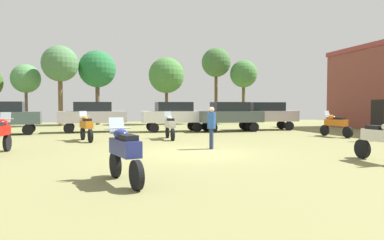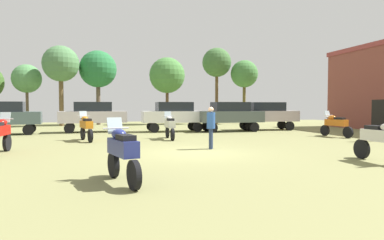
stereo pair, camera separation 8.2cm
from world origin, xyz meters
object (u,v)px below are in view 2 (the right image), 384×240
car_1 (2,115)px  car_6 (230,114)px  motorcycle_7 (86,126)px  tree_1 (61,64)px  motorcycle_2 (122,151)px  tree_6 (217,63)px  motorcycle_5 (336,124)px  car_4 (174,114)px  motorcycle_3 (170,126)px  motorcycle_4 (0,134)px  car_2 (93,115)px  car_3 (266,114)px  person_1 (211,124)px  tree_4 (244,74)px  tree_3 (27,79)px  tree_5 (98,70)px  tree_8 (167,76)px  motorcycle_9 (381,139)px

car_1 → car_6: size_ratio=1.04×
motorcycle_7 → tree_1: size_ratio=0.31×
motorcycle_2 → tree_6: size_ratio=0.28×
motorcycle_5 → car_4: size_ratio=0.52×
motorcycle_3 → tree_6: bearing=63.3°
motorcycle_4 → car_2: 10.27m
motorcycle_2 → car_3: bearing=38.2°
motorcycle_3 → tree_1: (-7.18, 13.66, 4.59)m
motorcycle_7 → person_1: (5.13, -4.42, 0.27)m
motorcycle_2 → tree_1: (-4.45, 23.40, 4.59)m
motorcycle_7 → person_1: person_1 is taller
motorcycle_5 → car_3: 6.13m
motorcycle_5 → person_1: size_ratio=1.32×
motorcycle_3 → car_6: (4.89, 4.33, 0.46)m
motorcycle_4 → tree_4: tree_4 is taller
motorcycle_3 → car_1: car_1 is taller
car_2 → tree_3: 11.04m
car_2 → tree_4: tree_4 is taller
motorcycle_7 → tree_6: 18.95m
car_4 → person_1: car_4 is taller
motorcycle_2 → motorcycle_5: size_ratio=0.91×
tree_5 → car_3: bearing=-39.1°
tree_3 → motorcycle_4: bearing=-80.2°
motorcycle_2 → tree_1: tree_1 is taller
tree_4 → tree_6: tree_6 is taller
car_6 → tree_8: 10.97m
car_3 → motorcycle_4: bearing=127.3°
motorcycle_3 → motorcycle_7: motorcycle_7 is taller
car_2 → car_4: same height
motorcycle_2 → motorcycle_9: (7.81, 1.00, 0.01)m
motorcycle_7 → tree_6: size_ratio=0.29×
motorcycle_4 → car_2: (2.74, 9.88, 0.43)m
motorcycle_3 → motorcycle_2: bearing=-106.0°
tree_5 → tree_1: bearing=-156.9°
car_1 → car_6: 14.25m
motorcycle_5 → motorcycle_7: motorcycle_7 is taller
car_6 → tree_6: (2.20, 10.02, 4.75)m
motorcycle_4 → motorcycle_5: 16.54m
car_2 → car_4: 5.40m
person_1 → tree_4: 20.34m
car_1 → car_6: bearing=-99.8°
car_1 → car_6: same height
motorcycle_2 → motorcycle_4: (-4.18, 5.79, 0.02)m
motorcycle_4 → motorcycle_5: bearing=13.7°
motorcycle_4 → tree_3: (-3.24, 18.70, 3.35)m
tree_5 → tree_8: size_ratio=1.08×
car_3 → car_6: (-3.06, -0.80, 0.00)m
motorcycle_9 → tree_6: (2.01, 23.09, 5.19)m
motorcycle_4 → motorcycle_2: bearing=-51.4°
motorcycle_7 → tree_4: tree_4 is taller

